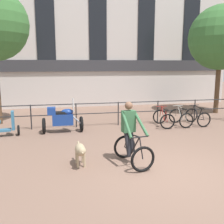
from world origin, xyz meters
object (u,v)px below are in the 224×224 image
at_px(cyclist_with_bike, 131,136).
at_px(parked_bicycle_mid_left, 181,118).
at_px(parked_scooter, 0,125).
at_px(dog, 80,151).
at_px(parked_motorcycle, 62,119).
at_px(parked_bicycle_near_lamp, 164,118).
at_px(parked_bicycle_mid_right, 197,117).

xyz_separation_m(cyclist_with_bike, parked_bicycle_mid_left, (3.44, 3.86, -0.41)).
bearing_deg(parked_scooter, dog, -148.98).
height_order(parked_motorcycle, parked_bicycle_near_lamp, parked_motorcycle).
xyz_separation_m(parked_motorcycle, parked_scooter, (-2.32, -0.16, -0.10)).
bearing_deg(dog, parked_motorcycle, 93.57).
bearing_deg(parked_bicycle_near_lamp, dog, 48.37).
bearing_deg(parked_bicycle_mid_left, parked_scooter, 2.10).
distance_m(dog, parked_bicycle_mid_right, 6.81).
distance_m(dog, parked_bicycle_near_lamp, 5.53).
bearing_deg(parked_motorcycle, cyclist_with_bike, -155.14).
distance_m(dog, parked_bicycle_mid_left, 6.15).
xyz_separation_m(dog, parked_scooter, (-2.68, 3.55, 0.02)).
distance_m(parked_bicycle_mid_left, parked_bicycle_mid_right, 0.82).
distance_m(parked_motorcycle, parked_bicycle_mid_right, 6.02).
relative_size(parked_motorcycle, parked_bicycle_mid_right, 1.43).
relative_size(parked_bicycle_near_lamp, parked_scooter, 0.88).
bearing_deg(dog, cyclist_with_bike, -3.91).
height_order(parked_bicycle_mid_right, parked_scooter, parked_scooter).
height_order(cyclist_with_bike, dog, cyclist_with_bike).
height_order(dog, parked_motorcycle, parked_motorcycle).
xyz_separation_m(cyclist_with_bike, parked_scooter, (-4.07, 3.60, -0.30)).
height_order(cyclist_with_bike, parked_bicycle_mid_left, cyclist_with_bike).
bearing_deg(parked_scooter, parked_bicycle_mid_right, -94.24).
relative_size(dog, parked_bicycle_mid_right, 0.86).
bearing_deg(parked_bicycle_mid_right, cyclist_with_bike, 41.30).
height_order(parked_bicycle_mid_left, parked_bicycle_mid_right, same).
xyz_separation_m(parked_motorcycle, parked_bicycle_near_lamp, (4.37, 0.10, -0.20)).
bearing_deg(parked_scooter, parked_bicycle_mid_left, -94.04).
distance_m(cyclist_with_bike, parked_bicycle_mid_right, 5.76).
distance_m(parked_motorcycle, parked_bicycle_near_lamp, 4.38).
distance_m(parked_bicycle_near_lamp, parked_scooter, 6.70).
height_order(cyclist_with_bike, parked_bicycle_near_lamp, cyclist_with_bike).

